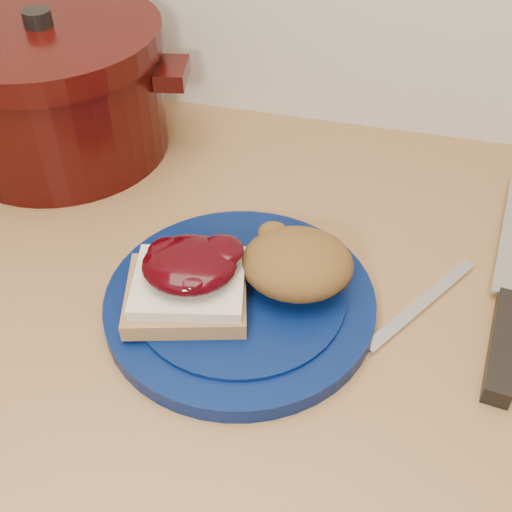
% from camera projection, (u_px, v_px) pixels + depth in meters
% --- Properties ---
extents(base_cabinet, '(4.00, 0.60, 0.86)m').
position_uv_depth(base_cabinet, '(220.00, 492.00, 0.96)').
color(base_cabinet, beige).
rests_on(base_cabinet, floor).
extents(plate, '(0.28, 0.28, 0.02)m').
position_uv_depth(plate, '(240.00, 302.00, 0.59)').
color(plate, '#04123E').
rests_on(plate, wood_countertop).
extents(sandwich, '(0.13, 0.12, 0.05)m').
position_uv_depth(sandwich, '(188.00, 281.00, 0.56)').
color(sandwich, olive).
rests_on(sandwich, plate).
extents(stuffing_mound, '(0.11, 0.10, 0.05)m').
position_uv_depth(stuffing_mound, '(297.00, 264.00, 0.57)').
color(stuffing_mound, brown).
rests_on(stuffing_mound, plate).
extents(chef_knife, '(0.07, 0.32, 0.02)m').
position_uv_depth(chef_knife, '(509.00, 310.00, 0.58)').
color(chef_knife, black).
rests_on(chef_knife, wood_countertop).
extents(butter_knife, '(0.09, 0.14, 0.00)m').
position_uv_depth(butter_knife, '(421.00, 304.00, 0.59)').
color(butter_knife, silver).
rests_on(butter_knife, wood_countertop).
extents(dutch_oven, '(0.32, 0.31, 0.17)m').
position_uv_depth(dutch_oven, '(54.00, 89.00, 0.74)').
color(dutch_oven, black).
rests_on(dutch_oven, wood_countertop).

